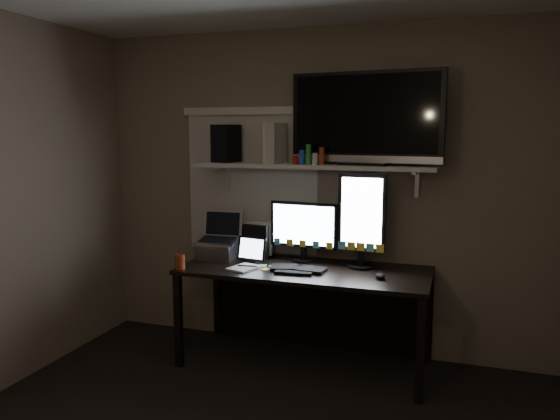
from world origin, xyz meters
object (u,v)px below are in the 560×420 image
at_px(laptop, 217,236).
at_px(speaker, 226,143).
at_px(tv, 366,118).
at_px(game_console, 275,143).
at_px(monitor_portrait, 362,220).
at_px(keyboard, 298,269).
at_px(tablet, 252,250).
at_px(monitor_landscape, 304,231).
at_px(cup, 180,262).
at_px(mouse, 380,276).
at_px(desk, 309,287).

bearing_deg(laptop, speaker, 75.25).
relative_size(tv, game_console, 3.71).
distance_m(monitor_portrait, tv, 0.73).
distance_m(monitor_portrait, keyboard, 0.58).
height_order(monitor_portrait, tablet, monitor_portrait).
bearing_deg(tv, monitor_portrait, -92.76).
distance_m(monitor_portrait, game_console, 0.87).
bearing_deg(monitor_landscape, laptop, -163.71).
height_order(cup, game_console, game_console).
xyz_separation_m(mouse, game_console, (-0.86, 0.30, 0.88)).
distance_m(keyboard, laptop, 0.73).
bearing_deg(game_console, cup, -127.71).
bearing_deg(tablet, monitor_portrait, 18.63).
bearing_deg(desk, speaker, 173.21).
height_order(tablet, laptop, laptop).
xyz_separation_m(mouse, tablet, (-0.98, 0.12, 0.08)).
distance_m(keyboard, speaker, 1.14).
xyz_separation_m(game_console, speaker, (-0.41, 0.00, -0.00)).
distance_m(tablet, tv, 1.28).
xyz_separation_m(monitor_portrait, cup, (-1.24, -0.47, -0.30)).
xyz_separation_m(keyboard, speaker, (-0.67, 0.28, 0.88)).
relative_size(game_console, speaker, 1.02).
height_order(keyboard, tablet, tablet).
distance_m(tv, game_console, 0.71).
xyz_separation_m(desk, game_console, (-0.29, 0.08, 1.08)).
distance_m(laptop, game_console, 0.85).
bearing_deg(speaker, cup, -95.25).
relative_size(mouse, laptop, 0.28).
height_order(tv, game_console, tv).
xyz_separation_m(monitor_landscape, mouse, (0.63, -0.31, -0.22)).
distance_m(tv, speaker, 1.11).
bearing_deg(cup, keyboard, 15.64).
height_order(mouse, tv, tv).
bearing_deg(keyboard, monitor_portrait, 24.38).
bearing_deg(desk, laptop, -176.33).
distance_m(mouse, tv, 1.12).
distance_m(tablet, laptop, 0.32).
distance_m(monitor_landscape, tv, 0.96).
height_order(desk, monitor_portrait, monitor_portrait).
height_order(tablet, tv, tv).
xyz_separation_m(tablet, laptop, (-0.31, 0.05, 0.08)).
relative_size(keyboard, cup, 3.74).
bearing_deg(speaker, tv, 10.59).
height_order(tablet, cup, tablet).
bearing_deg(desk, monitor_portrait, 6.02).
xyz_separation_m(tablet, cup, (-0.43, -0.33, -0.05)).
xyz_separation_m(laptop, cup, (-0.12, -0.38, -0.13)).
relative_size(tablet, tv, 0.21).
bearing_deg(game_console, mouse, -9.15).
distance_m(mouse, speaker, 1.57).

